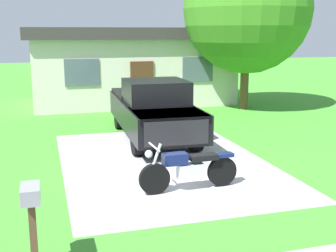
# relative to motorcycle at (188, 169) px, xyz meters

# --- Properties ---
(ground_plane) EXTENTS (80.00, 80.00, 0.00)m
(ground_plane) POSITION_rel_motorcycle_xyz_m (0.04, 2.12, -0.47)
(ground_plane) COLOR green
(driveway_pad) EXTENTS (5.17, 7.45, 0.01)m
(driveway_pad) POSITION_rel_motorcycle_xyz_m (0.04, 2.12, -0.47)
(driveway_pad) COLOR #AAAAAA
(driveway_pad) RESTS_ON ground
(motorcycle) EXTENTS (2.21, 0.70, 1.09)m
(motorcycle) POSITION_rel_motorcycle_xyz_m (0.00, 0.00, 0.00)
(motorcycle) COLOR black
(motorcycle) RESTS_ON ground
(pickup_truck) EXTENTS (2.18, 5.69, 1.90)m
(pickup_truck) POSITION_rel_motorcycle_xyz_m (0.42, 4.75, 0.48)
(pickup_truck) COLOR black
(pickup_truck) RESTS_ON ground
(mailbox) EXTENTS (0.26, 0.48, 1.26)m
(mailbox) POSITION_rel_motorcycle_xyz_m (-3.13, -2.43, 0.51)
(mailbox) COLOR #4C3823
(mailbox) RESTS_ON ground
(shade_tree) EXTENTS (5.40, 5.40, 6.95)m
(shade_tree) POSITION_rel_motorcycle_xyz_m (5.58, 8.85, 3.78)
(shade_tree) COLOR brown
(shade_tree) RESTS_ON ground
(neighbor_house) EXTENTS (9.60, 5.60, 3.50)m
(neighbor_house) POSITION_rel_motorcycle_xyz_m (1.22, 12.28, 1.32)
(neighbor_house) COLOR beige
(neighbor_house) RESTS_ON ground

